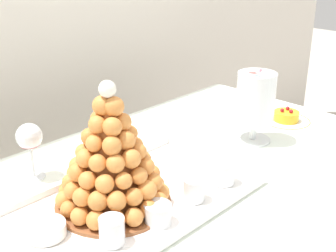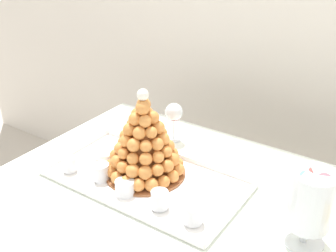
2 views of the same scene
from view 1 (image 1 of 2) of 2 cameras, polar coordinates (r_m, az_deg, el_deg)
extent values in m
cylinder|color=brown|center=(2.05, 6.26, -6.10)|extent=(0.04, 0.04, 0.73)
cube|color=brown|center=(1.24, 3.22, -6.94)|extent=(1.35, 0.89, 0.02)
cube|color=white|center=(1.23, 3.24, -6.47)|extent=(1.41, 0.95, 0.00)
cube|color=white|center=(1.62, -9.66, -5.37)|extent=(1.41, 0.01, 0.30)
cube|color=white|center=(1.84, 17.73, -2.56)|extent=(0.01, 0.95, 0.30)
cube|color=white|center=(1.11, -5.13, -10.05)|extent=(0.65, 0.35, 0.01)
cube|color=white|center=(0.99, 1.73, -13.35)|extent=(0.65, 0.01, 0.02)
cube|color=white|center=(1.22, -10.63, -6.31)|extent=(0.65, 0.01, 0.02)
cube|color=white|center=(1.30, 5.72, -3.98)|extent=(0.01, 0.35, 0.02)
cylinder|color=white|center=(1.10, -5.14, -9.87)|extent=(0.32, 0.32, 0.00)
cylinder|color=brown|center=(1.11, -6.91, -9.58)|extent=(0.28, 0.28, 0.01)
cone|color=#BE6E33|center=(1.04, -7.26, -3.41)|extent=(0.19, 0.19, 0.26)
sphere|color=#E18C42|center=(1.16, -2.62, -6.46)|extent=(0.04, 0.04, 0.04)
sphere|color=#DF8940|center=(1.18, -4.27, -5.80)|extent=(0.05, 0.05, 0.05)
sphere|color=#DF8940|center=(1.19, -6.20, -5.65)|extent=(0.04, 0.04, 0.04)
sphere|color=#DD873F|center=(1.19, -8.21, -5.72)|extent=(0.04, 0.04, 0.04)
sphere|color=#E38E43|center=(1.18, -10.09, -6.24)|extent=(0.04, 0.04, 0.04)
sphere|color=#E08B41|center=(1.15, -11.64, -6.94)|extent=(0.05, 0.05, 0.05)
sphere|color=#E18C42|center=(1.12, -12.65, -7.94)|extent=(0.04, 0.04, 0.04)
sphere|color=#E28E43|center=(1.09, -12.95, -9.13)|extent=(0.04, 0.04, 0.04)
sphere|color=orange|center=(1.05, -12.45, -10.22)|extent=(0.04, 0.04, 0.04)
sphere|color=#E08B41|center=(1.02, -11.12, -11.15)|extent=(0.04, 0.04, 0.04)
sphere|color=orange|center=(1.00, -9.10, -11.71)|extent=(0.04, 0.04, 0.04)
sphere|color=orange|center=(1.00, -6.70, -11.76)|extent=(0.04, 0.04, 0.04)
sphere|color=#E18D42|center=(1.00, -4.35, -11.43)|extent=(0.04, 0.04, 0.04)
sphere|color=#DF8A40|center=(1.02, -2.45, -10.50)|extent=(0.04, 0.04, 0.04)
sphere|color=#E18D42|center=(1.06, -1.29, -9.49)|extent=(0.04, 0.04, 0.04)
sphere|color=#E38E43|center=(1.09, -0.97, -8.39)|extent=(0.05, 0.05, 0.05)
sphere|color=orange|center=(1.13, -1.46, -7.34)|extent=(0.04, 0.04, 0.04)
sphere|color=orange|center=(1.15, -4.62, -4.55)|extent=(0.05, 0.05, 0.05)
sphere|color=#E08B41|center=(1.16, -6.53, -4.38)|extent=(0.04, 0.04, 0.04)
sphere|color=orange|center=(1.16, -8.50, -4.67)|extent=(0.04, 0.04, 0.04)
sphere|color=orange|center=(1.14, -10.29, -5.18)|extent=(0.04, 0.04, 0.04)
sphere|color=#DD883F|center=(1.11, -11.61, -5.86)|extent=(0.04, 0.04, 0.04)
sphere|color=#DE8940|center=(1.08, -12.22, -7.01)|extent=(0.04, 0.04, 0.04)
sphere|color=#DE8940|center=(1.05, -11.97, -8.00)|extent=(0.04, 0.04, 0.04)
sphere|color=#DD883F|center=(1.02, -10.80, -8.83)|extent=(0.04, 0.04, 0.04)
sphere|color=orange|center=(1.00, -8.87, -9.36)|extent=(0.04, 0.04, 0.04)
sphere|color=#DE8940|center=(0.99, -6.54, -9.40)|extent=(0.04, 0.04, 0.04)
sphere|color=orange|center=(1.00, -4.33, -8.94)|extent=(0.04, 0.04, 0.04)
sphere|color=#E38E43|center=(1.02, -2.70, -8.11)|extent=(0.05, 0.05, 0.05)
sphere|color=#E08B41|center=(1.06, -1.93, -7.16)|extent=(0.05, 0.05, 0.05)
sphere|color=#E08B41|center=(1.09, -2.08, -5.98)|extent=(0.04, 0.04, 0.04)
sphere|color=#DE8940|center=(1.12, -3.05, -5.21)|extent=(0.04, 0.04, 0.04)
sphere|color=#DF8A40|center=(1.13, -6.42, -3.18)|extent=(0.04, 0.04, 0.04)
sphere|color=#DF8A40|center=(1.12, -8.53, -3.23)|extent=(0.04, 0.04, 0.04)
sphere|color=#DD873F|center=(1.10, -10.32, -3.92)|extent=(0.05, 0.05, 0.05)
sphere|color=#E38E43|center=(1.07, -11.36, -4.91)|extent=(0.04, 0.04, 0.04)
sphere|color=#DD883F|center=(1.04, -11.36, -5.80)|extent=(0.04, 0.04, 0.04)
sphere|color=#E28D43|center=(1.01, -10.14, -6.80)|extent=(0.04, 0.04, 0.04)
sphere|color=#E38E43|center=(0.99, -8.02, -7.27)|extent=(0.04, 0.04, 0.04)
sphere|color=#E08B41|center=(0.99, -5.63, -6.92)|extent=(0.04, 0.04, 0.04)
sphere|color=orange|center=(1.01, -3.71, -6.33)|extent=(0.04, 0.04, 0.04)
sphere|color=orange|center=(1.04, -2.85, -5.14)|extent=(0.04, 0.04, 0.04)
sphere|color=#E08B41|center=(1.08, -3.16, -4.23)|extent=(0.04, 0.04, 0.04)
sphere|color=#E28D43|center=(1.11, -4.48, -3.45)|extent=(0.04, 0.04, 0.04)
sphere|color=#DF8A40|center=(1.09, -7.81, -1.76)|extent=(0.04, 0.04, 0.04)
sphere|color=orange|center=(1.08, -9.65, -2.35)|extent=(0.04, 0.04, 0.04)
sphere|color=#E28D43|center=(1.05, -10.67, -3.25)|extent=(0.04, 0.04, 0.04)
sphere|color=#E38E43|center=(1.02, -10.44, -4.06)|extent=(0.04, 0.04, 0.04)
sphere|color=#DE883F|center=(0.99, -8.92, -4.67)|extent=(0.04, 0.04, 0.04)
sphere|color=#E38E43|center=(0.98, -6.67, -4.75)|extent=(0.04, 0.04, 0.04)
sphere|color=#E28D42|center=(1.00, -4.69, -4.15)|extent=(0.04, 0.04, 0.04)
sphere|color=#DE8940|center=(1.03, -3.79, -3.24)|extent=(0.04, 0.04, 0.04)
sphere|color=#E38E43|center=(1.07, -4.25, -2.47)|extent=(0.04, 0.04, 0.04)
sphere|color=#E28D43|center=(1.09, -5.78, -1.94)|extent=(0.05, 0.05, 0.05)
sphere|color=#DE8940|center=(1.06, -8.59, -0.63)|extent=(0.04, 0.04, 0.04)
sphere|color=#DE883F|center=(1.03, -9.92, -1.33)|extent=(0.04, 0.04, 0.04)
sphere|color=#E18D42|center=(1.00, -9.35, -2.19)|extent=(0.04, 0.04, 0.04)
sphere|color=#DE8940|center=(0.98, -7.20, -2.45)|extent=(0.04, 0.04, 0.04)
sphere|color=#E18C42|center=(1.00, -5.18, -1.90)|extent=(0.04, 0.04, 0.04)
sphere|color=#DF8A40|center=(1.04, -4.90, -0.93)|extent=(0.04, 0.04, 0.04)
sphere|color=#E08B41|center=(1.06, -6.43, -0.33)|extent=(0.05, 0.05, 0.05)
sphere|color=orange|center=(1.03, -8.74, 0.90)|extent=(0.04, 0.04, 0.04)
sphere|color=#E18D42|center=(0.99, -8.95, 0.19)|extent=(0.04, 0.04, 0.04)
sphere|color=#E08A41|center=(0.98, -7.07, -0.11)|extent=(0.04, 0.04, 0.04)
sphere|color=#E18C42|center=(1.01, -5.78, 0.52)|extent=(0.04, 0.04, 0.04)
sphere|color=orange|center=(1.03, -6.83, 1.11)|extent=(0.04, 0.04, 0.04)
sphere|color=#E28D42|center=(1.00, -8.29, 2.57)|extent=(0.05, 0.05, 0.05)
sphere|color=#DE883F|center=(0.99, -6.86, 2.46)|extent=(0.05, 0.05, 0.05)
sphere|color=white|center=(0.98, -7.70, 4.67)|extent=(0.04, 0.04, 0.04)
cylinder|color=silver|center=(0.97, -7.11, -13.00)|extent=(0.05, 0.05, 0.06)
cylinder|color=#F4EAC6|center=(0.98, -7.07, -13.79)|extent=(0.05, 0.05, 0.02)
cylinder|color=white|center=(0.97, -7.13, -12.77)|extent=(0.05, 0.05, 0.02)
sphere|color=brown|center=(0.95, -7.17, -12.41)|extent=(0.02, 0.02, 0.02)
cylinder|color=silver|center=(1.02, -1.31, -11.04)|extent=(0.06, 0.06, 0.05)
cylinder|color=brown|center=(1.03, -1.30, -11.66)|extent=(0.06, 0.06, 0.02)
cylinder|color=#8C603D|center=(1.02, -1.31, -10.86)|extent=(0.06, 0.06, 0.01)
sphere|color=brown|center=(1.01, -0.95, -10.35)|extent=(0.02, 0.02, 0.02)
cylinder|color=silver|center=(1.10, 3.30, -8.00)|extent=(0.05, 0.05, 0.06)
cylinder|color=gold|center=(1.11, 3.28, -8.70)|extent=(0.05, 0.05, 0.02)
cylinder|color=#EAC166|center=(1.10, 3.30, -7.80)|extent=(0.05, 0.05, 0.02)
sphere|color=brown|center=(1.09, 3.38, -7.27)|extent=(0.02, 0.02, 0.02)
cylinder|color=silver|center=(1.18, 6.99, -5.84)|extent=(0.06, 0.06, 0.06)
cylinder|color=brown|center=(1.19, 6.95, -6.53)|extent=(0.06, 0.06, 0.02)
cylinder|color=#8C603D|center=(1.18, 7.00, -5.65)|extent=(0.06, 0.06, 0.02)
sphere|color=brown|center=(1.18, 7.50, -5.11)|extent=(0.02, 0.02, 0.02)
cylinder|color=white|center=(1.02, -15.23, -12.54)|extent=(0.09, 0.09, 0.03)
cylinder|color=#F2CC59|center=(1.02, -15.30, -11.99)|extent=(0.08, 0.08, 0.00)
cylinder|color=white|center=(1.47, 10.64, -1.67)|extent=(0.11, 0.11, 0.01)
cylinder|color=white|center=(1.45, 10.73, -0.56)|extent=(0.02, 0.02, 0.06)
cylinder|color=white|center=(1.41, 11.05, 3.48)|extent=(0.12, 0.12, 0.16)
cylinder|color=pink|center=(1.46, 11.40, 1.32)|extent=(0.06, 0.05, 0.06)
cylinder|color=#9ED860|center=(1.44, 9.98, 1.11)|extent=(0.05, 0.04, 0.05)
cylinder|color=yellow|center=(1.42, 11.26, 0.69)|extent=(0.05, 0.04, 0.05)
cylinder|color=#72B2E0|center=(1.45, 10.67, 2.02)|extent=(0.05, 0.04, 0.05)
cylinder|color=#E54C47|center=(1.43, 10.19, 1.82)|extent=(0.05, 0.05, 0.04)
cylinder|color=#D199D8|center=(1.41, 10.71, 1.48)|extent=(0.05, 0.05, 0.04)
cylinder|color=yellow|center=(1.42, 11.89, 1.56)|extent=(0.05, 0.04, 0.04)
cylinder|color=brown|center=(1.44, 10.74, 2.67)|extent=(0.05, 0.05, 0.05)
cylinder|color=#D199D8|center=(1.40, 10.41, 2.10)|extent=(0.04, 0.04, 0.03)
cylinder|color=#D199D8|center=(1.43, 11.77, 2.46)|extent=(0.05, 0.05, 0.04)
cylinder|color=#D199D8|center=(1.43, 9.80, 3.35)|extent=(0.06, 0.05, 0.05)
cylinder|color=brown|center=(1.39, 11.59, 2.68)|extent=(0.05, 0.04, 0.05)
cylinder|color=pink|center=(1.43, 12.07, 3.26)|extent=(0.04, 0.04, 0.03)
cylinder|color=#F9A54C|center=(1.40, 10.33, 3.79)|extent=(0.05, 0.04, 0.05)
cylinder|color=pink|center=(1.40, 11.52, 3.71)|extent=(0.04, 0.04, 0.03)
cylinder|color=yellow|center=(1.44, 11.10, 4.17)|extent=(0.05, 0.05, 0.03)
cylinder|color=#9ED860|center=(1.38, 10.19, 4.36)|extent=(0.05, 0.05, 0.03)
cylinder|color=#E54C47|center=(1.40, 11.48, 4.44)|extent=(0.04, 0.04, 0.04)
cylinder|color=pink|center=(1.42, 11.42, 4.71)|extent=(0.05, 0.05, 0.04)
cylinder|color=brown|center=(1.41, 10.64, 4.68)|extent=(0.05, 0.04, 0.05)
cylinder|color=pink|center=(1.37, 11.40, 4.86)|extent=(0.05, 0.05, 0.03)
cylinder|color=#F9A54C|center=(1.42, 12.08, 5.42)|extent=(0.06, 0.05, 0.05)
cylinder|color=brown|center=(1.41, 10.79, 5.44)|extent=(0.05, 0.04, 0.05)
cylinder|color=#72B2E0|center=(1.37, 11.60, 5.70)|extent=(0.05, 0.05, 0.04)
cylinder|color=pink|center=(1.41, 11.72, 6.20)|extent=(0.06, 0.04, 0.06)
cylinder|color=#E54C47|center=(1.39, 10.66, 6.04)|extent=(0.05, 0.04, 0.05)
cylinder|color=white|center=(1.63, 14.69, 0.60)|extent=(0.17, 0.17, 0.01)
torus|color=gold|center=(1.63, 14.70, 0.70)|extent=(0.17, 0.17, 0.00)
cylinder|color=yellow|center=(1.63, 14.76, 1.24)|extent=(0.09, 0.09, 0.03)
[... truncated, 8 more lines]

